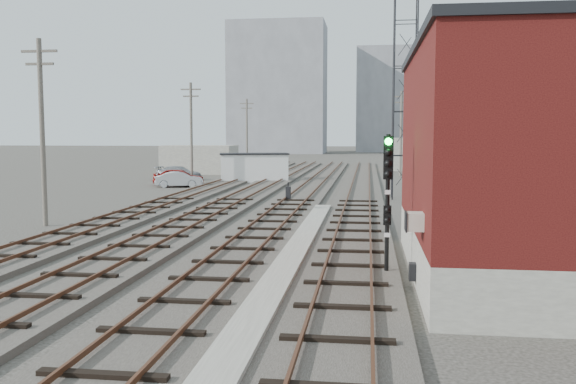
% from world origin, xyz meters
% --- Properties ---
extents(ground, '(320.00, 320.00, 0.00)m').
position_xyz_m(ground, '(0.00, 60.00, 0.00)').
color(ground, '#282621').
rests_on(ground, ground).
extents(track_right, '(3.20, 90.00, 0.39)m').
position_xyz_m(track_right, '(2.50, 39.00, 0.11)').
color(track_right, '#332D28').
rests_on(track_right, ground).
extents(track_mid_right, '(3.20, 90.00, 0.39)m').
position_xyz_m(track_mid_right, '(-1.50, 39.00, 0.11)').
color(track_mid_right, '#332D28').
rests_on(track_mid_right, ground).
extents(track_mid_left, '(3.20, 90.00, 0.39)m').
position_xyz_m(track_mid_left, '(-5.50, 39.00, 0.11)').
color(track_mid_left, '#332D28').
rests_on(track_mid_left, ground).
extents(track_left, '(3.20, 90.00, 0.39)m').
position_xyz_m(track_left, '(-9.50, 39.00, 0.11)').
color(track_left, '#332D28').
rests_on(track_left, ground).
extents(platform_curb, '(0.90, 28.00, 0.26)m').
position_xyz_m(platform_curb, '(0.50, 14.00, 0.13)').
color(platform_curb, gray).
rests_on(platform_curb, ground).
extents(brick_building, '(6.54, 12.20, 7.22)m').
position_xyz_m(brick_building, '(7.50, 12.00, 3.63)').
color(brick_building, gray).
rests_on(brick_building, ground).
extents(lattice_tower, '(1.60, 1.60, 15.00)m').
position_xyz_m(lattice_tower, '(5.50, 35.00, 7.50)').
color(lattice_tower, black).
rests_on(lattice_tower, ground).
extents(utility_pole_left_a, '(1.80, 0.24, 9.00)m').
position_xyz_m(utility_pole_left_a, '(-12.50, 20.00, 4.80)').
color(utility_pole_left_a, '#595147').
rests_on(utility_pole_left_a, ground).
extents(utility_pole_left_b, '(1.80, 0.24, 9.00)m').
position_xyz_m(utility_pole_left_b, '(-12.50, 45.00, 4.80)').
color(utility_pole_left_b, '#595147').
rests_on(utility_pole_left_b, ground).
extents(utility_pole_left_c, '(1.80, 0.24, 9.00)m').
position_xyz_m(utility_pole_left_c, '(-12.50, 70.00, 4.80)').
color(utility_pole_left_c, '#595147').
rests_on(utility_pole_left_c, ground).
extents(utility_pole_right_a, '(1.80, 0.24, 9.00)m').
position_xyz_m(utility_pole_right_a, '(6.50, 28.00, 4.80)').
color(utility_pole_right_a, '#595147').
rests_on(utility_pole_right_a, ground).
extents(utility_pole_right_b, '(1.80, 0.24, 9.00)m').
position_xyz_m(utility_pole_right_b, '(6.50, 58.00, 4.80)').
color(utility_pole_right_b, '#595147').
rests_on(utility_pole_right_b, ground).
extents(apartment_left, '(22.00, 14.00, 30.00)m').
position_xyz_m(apartment_left, '(-18.00, 135.00, 15.00)').
color(apartment_left, gray).
rests_on(apartment_left, ground).
extents(apartment_right, '(16.00, 12.00, 26.00)m').
position_xyz_m(apartment_right, '(8.00, 150.00, 13.00)').
color(apartment_right, gray).
rests_on(apartment_right, ground).
extents(shed_left, '(8.00, 5.00, 3.20)m').
position_xyz_m(shed_left, '(-16.00, 60.00, 1.60)').
color(shed_left, gray).
rests_on(shed_left, ground).
extents(shed_right, '(6.00, 6.00, 4.00)m').
position_xyz_m(shed_right, '(9.00, 70.00, 2.00)').
color(shed_right, gray).
rests_on(shed_right, ground).
extents(signal_mast, '(0.40, 0.42, 4.47)m').
position_xyz_m(signal_mast, '(3.70, 11.37, 2.68)').
color(signal_mast, gray).
rests_on(signal_mast, ground).
extents(switch_stand, '(0.32, 0.32, 1.25)m').
position_xyz_m(switch_stand, '(-2.06, 31.54, 0.59)').
color(switch_stand, black).
rests_on(switch_stand, ground).
extents(site_trailer, '(6.89, 4.24, 2.70)m').
position_xyz_m(site_trailer, '(-7.54, 48.61, 1.36)').
color(site_trailer, white).
rests_on(site_trailer, ground).
extents(car_red, '(4.44, 1.96, 1.49)m').
position_xyz_m(car_red, '(-13.30, 43.70, 0.74)').
color(car_red, maroon).
rests_on(car_red, ground).
extents(car_silver, '(4.16, 2.17, 1.31)m').
position_xyz_m(car_silver, '(-12.72, 41.96, 0.65)').
color(car_silver, '#A5A8AD').
rests_on(car_silver, ground).
extents(car_grey, '(4.80, 2.42, 1.34)m').
position_xyz_m(car_grey, '(-15.29, 50.05, 0.67)').
color(car_grey, gray).
rests_on(car_grey, ground).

